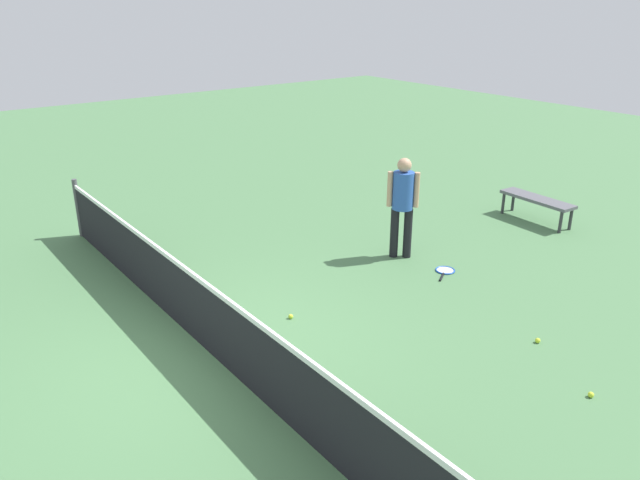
{
  "coord_description": "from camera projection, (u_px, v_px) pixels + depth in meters",
  "views": [
    {
      "loc": [
        -6.05,
        2.88,
        4.12
      ],
      "look_at": [
        0.39,
        -1.99,
        0.9
      ],
      "focal_mm": 34.66,
      "sensor_mm": 36.0,
      "label": 1
    }
  ],
  "objects": [
    {
      "name": "ground_plane",
      "position": [
        211.0,
        353.0,
        7.62
      ],
      "size": [
        40.0,
        40.0,
        0.0
      ],
      "primitive_type": "plane",
      "color": "#4C7A4C"
    },
    {
      "name": "court_net",
      "position": [
        208.0,
        317.0,
        7.43
      ],
      "size": [
        10.09,
        0.09,
        1.07
      ],
      "color": "#4C4C51",
      "rests_on": "ground_plane"
    },
    {
      "name": "player_near_side",
      "position": [
        403.0,
        200.0,
        10.05
      ],
      "size": [
        0.48,
        0.48,
        1.7
      ],
      "color": "black",
      "rests_on": "ground_plane"
    },
    {
      "name": "tennis_racket_near_player",
      "position": [
        445.0,
        271.0,
        9.85
      ],
      "size": [
        0.45,
        0.59,
        0.03
      ],
      "color": "blue",
      "rests_on": "ground_plane"
    },
    {
      "name": "tennis_ball_near_player",
      "position": [
        291.0,
        316.0,
        8.41
      ],
      "size": [
        0.07,
        0.07,
        0.07
      ],
      "primitive_type": "sphere",
      "color": "#C6E033",
      "rests_on": "ground_plane"
    },
    {
      "name": "tennis_ball_by_net",
      "position": [
        591.0,
        395.0,
        6.77
      ],
      "size": [
        0.07,
        0.07,
        0.07
      ],
      "primitive_type": "sphere",
      "color": "#C6E033",
      "rests_on": "ground_plane"
    },
    {
      "name": "tennis_ball_midcourt",
      "position": [
        538.0,
        341.0,
        7.83
      ],
      "size": [
        0.07,
        0.07,
        0.07
      ],
      "primitive_type": "sphere",
      "color": "#C6E033",
      "rests_on": "ground_plane"
    },
    {
      "name": "courtside_bench",
      "position": [
        537.0,
        201.0,
        11.89
      ],
      "size": [
        1.52,
        0.48,
        0.48
      ],
      "color": "#595960",
      "rests_on": "ground_plane"
    }
  ]
}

